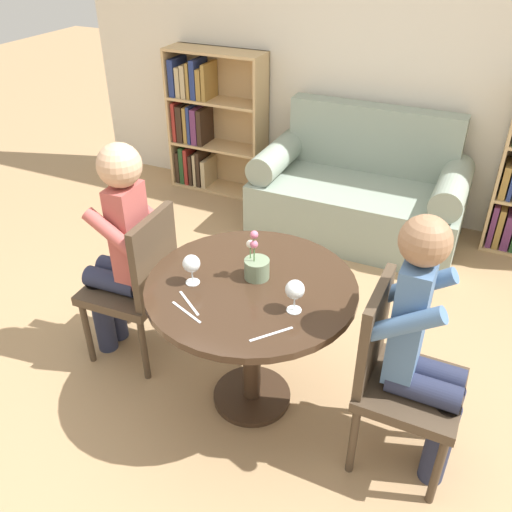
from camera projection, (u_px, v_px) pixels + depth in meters
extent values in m
plane|color=tan|center=(252.00, 397.00, 2.82)|extent=(16.00, 16.00, 0.00)
cube|color=silver|center=(390.00, 40.00, 3.88)|extent=(5.20, 0.05, 2.70)
cylinder|color=#382619|center=(251.00, 287.00, 2.44)|extent=(0.96, 0.96, 0.03)
cylinder|color=#382619|center=(252.00, 345.00, 2.63)|extent=(0.09, 0.09, 0.66)
cylinder|color=#382619|center=(252.00, 395.00, 2.81)|extent=(0.40, 0.40, 0.03)
cube|color=gray|center=(356.00, 209.00, 4.14)|extent=(1.53, 0.80, 0.42)
cube|color=gray|center=(373.00, 138.00, 4.13)|extent=(1.31, 0.16, 0.50)
cylinder|color=gray|center=(278.00, 156.00, 4.19)|extent=(0.22, 0.72, 0.22)
cylinder|color=gray|center=(453.00, 187.00, 3.73)|extent=(0.22, 0.72, 0.22)
cube|color=tan|center=(224.00, 119.00, 4.72)|extent=(0.84, 0.02, 1.20)
cube|color=tan|center=(176.00, 117.00, 4.76)|extent=(0.02, 0.28, 1.20)
cube|color=tan|center=(261.00, 130.00, 4.47)|extent=(0.02, 0.28, 1.20)
cube|color=tan|center=(220.00, 186.00, 4.94)|extent=(0.80, 0.28, 0.02)
cube|color=tan|center=(218.00, 145.00, 4.72)|extent=(0.80, 0.28, 0.02)
cube|color=tan|center=(216.00, 100.00, 4.51)|extent=(0.80, 0.28, 0.02)
cube|color=tan|center=(214.00, 51.00, 4.30)|extent=(0.80, 0.28, 0.02)
cube|color=#332319|center=(184.00, 164.00, 4.98)|extent=(0.03, 0.23, 0.29)
cube|color=#234723|center=(187.00, 162.00, 4.95)|extent=(0.04, 0.23, 0.34)
cube|color=maroon|center=(192.00, 164.00, 4.94)|extent=(0.03, 0.23, 0.33)
cube|color=#332319|center=(196.00, 167.00, 4.93)|extent=(0.03, 0.23, 0.28)
cube|color=tan|center=(200.00, 167.00, 4.91)|extent=(0.03, 0.23, 0.30)
cube|color=#332319|center=(204.00, 166.00, 4.89)|extent=(0.03, 0.23, 0.32)
cube|color=tan|center=(209.00, 171.00, 4.90)|extent=(0.04, 0.23, 0.25)
cube|color=maroon|center=(180.00, 120.00, 4.75)|extent=(0.03, 0.23, 0.34)
cube|color=#332319|center=(185.00, 122.00, 4.74)|extent=(0.05, 0.23, 0.32)
cube|color=olive|center=(191.00, 123.00, 4.72)|extent=(0.03, 0.23, 0.31)
cube|color=navy|center=(195.00, 123.00, 4.70)|extent=(0.03, 0.23, 0.33)
cube|color=#602D5B|center=(199.00, 124.00, 4.69)|extent=(0.05, 0.23, 0.31)
cube|color=#332319|center=(205.00, 125.00, 4.67)|extent=(0.04, 0.23, 0.31)
cube|color=navy|center=(178.00, 76.00, 4.55)|extent=(0.05, 0.23, 0.30)
cube|color=tan|center=(184.00, 80.00, 4.54)|extent=(0.04, 0.23, 0.25)
cube|color=tan|center=(189.00, 80.00, 4.52)|extent=(0.04, 0.23, 0.27)
cube|color=olive|center=(194.00, 79.00, 4.49)|extent=(0.03, 0.23, 0.29)
cube|color=navy|center=(199.00, 78.00, 4.47)|extent=(0.05, 0.23, 0.32)
cube|color=olive|center=(204.00, 83.00, 4.47)|extent=(0.04, 0.23, 0.25)
cube|color=olive|center=(209.00, 81.00, 4.44)|extent=(0.03, 0.23, 0.29)
cube|color=tan|center=(501.00, 168.00, 3.82)|extent=(0.02, 0.28, 1.20)
cube|color=#602D5B|center=(493.00, 222.00, 4.02)|extent=(0.04, 0.23, 0.33)
cube|color=olive|center=(500.00, 224.00, 4.01)|extent=(0.04, 0.23, 0.31)
cube|color=#602D5B|center=(508.00, 228.00, 4.00)|extent=(0.05, 0.23, 0.27)
cube|color=olive|center=(506.00, 178.00, 3.83)|extent=(0.04, 0.23, 0.24)
cylinder|color=#473828|center=(125.00, 296.00, 3.23)|extent=(0.04, 0.04, 0.40)
cylinder|color=#473828|center=(88.00, 333.00, 2.95)|extent=(0.04, 0.04, 0.40)
cylinder|color=#473828|center=(177.00, 310.00, 3.12)|extent=(0.04, 0.04, 0.40)
cylinder|color=#473828|center=(144.00, 349.00, 2.84)|extent=(0.04, 0.04, 0.40)
cube|color=#473828|center=(129.00, 289.00, 2.91)|extent=(0.44, 0.44, 0.05)
cube|color=#473828|center=(154.00, 257.00, 2.72)|extent=(0.06, 0.38, 0.45)
cylinder|color=#473828|center=(437.00, 471.00, 2.22)|extent=(0.04, 0.04, 0.40)
cylinder|color=#473828|center=(450.00, 410.00, 2.49)|extent=(0.04, 0.04, 0.40)
cylinder|color=#473828|center=(353.00, 440.00, 2.35)|extent=(0.04, 0.04, 0.40)
cylinder|color=#473828|center=(374.00, 385.00, 2.62)|extent=(0.04, 0.04, 0.40)
cube|color=#473828|center=(411.00, 389.00, 2.30)|extent=(0.42, 0.42, 0.05)
cube|color=#473828|center=(374.00, 332.00, 2.23)|extent=(0.04, 0.38, 0.45)
cylinder|color=#282D47|center=(114.00, 306.00, 3.11)|extent=(0.11, 0.11, 0.45)
cylinder|color=#282D47|center=(103.00, 317.00, 3.02)|extent=(0.11, 0.11, 0.45)
cylinder|color=#282D47|center=(124.00, 270.00, 2.93)|extent=(0.31, 0.12, 0.11)
cylinder|color=#282D47|center=(112.00, 281.00, 2.84)|extent=(0.31, 0.12, 0.11)
cube|color=#B2514C|center=(130.00, 235.00, 2.70)|extent=(0.13, 0.21, 0.54)
cylinder|color=#B2514C|center=(142.00, 209.00, 2.76)|extent=(0.29, 0.08, 0.23)
cylinder|color=#B2514C|center=(111.00, 233.00, 2.55)|extent=(0.29, 0.08, 0.23)
sphere|color=tan|center=(119.00, 165.00, 2.50)|extent=(0.21, 0.21, 0.21)
cylinder|color=#282D47|center=(439.00, 443.00, 2.31)|extent=(0.11, 0.11, 0.45)
cylinder|color=#282D47|center=(443.00, 424.00, 2.39)|extent=(0.11, 0.11, 0.45)
cylinder|color=#282D47|center=(423.00, 389.00, 2.20)|extent=(0.30, 0.11, 0.11)
cylinder|color=#282D47|center=(428.00, 372.00, 2.28)|extent=(0.30, 0.11, 0.11)
cube|color=#4C709E|center=(409.00, 321.00, 2.13)|extent=(0.12, 0.20, 0.55)
cylinder|color=#4C709E|center=(405.00, 324.00, 1.98)|extent=(0.29, 0.07, 0.23)
cylinder|color=#4C709E|center=(420.00, 285.00, 2.19)|extent=(0.29, 0.07, 0.23)
sphere|color=#936B4C|center=(425.00, 241.00, 1.93)|extent=(0.19, 0.19, 0.19)
cylinder|color=white|center=(193.00, 282.00, 2.44)|extent=(0.06, 0.06, 0.00)
cylinder|color=white|center=(192.00, 276.00, 2.42)|extent=(0.01, 0.01, 0.07)
sphere|color=white|center=(191.00, 264.00, 2.38)|extent=(0.08, 0.08, 0.08)
sphere|color=beige|center=(191.00, 265.00, 2.39)|extent=(0.06, 0.06, 0.06)
cylinder|color=white|center=(294.00, 310.00, 2.27)|extent=(0.06, 0.06, 0.00)
cylinder|color=white|center=(294.00, 303.00, 2.25)|extent=(0.01, 0.01, 0.07)
sphere|color=white|center=(295.00, 290.00, 2.21)|extent=(0.08, 0.08, 0.08)
sphere|color=maroon|center=(295.00, 292.00, 2.22)|extent=(0.06, 0.06, 0.06)
cylinder|color=gray|center=(256.00, 268.00, 2.45)|extent=(0.12, 0.12, 0.09)
cylinder|color=#4C7A42|center=(250.00, 251.00, 2.42)|extent=(0.01, 0.01, 0.07)
sphere|color=silver|center=(250.00, 244.00, 2.40)|extent=(0.04, 0.04, 0.04)
cylinder|color=#4C7A42|center=(254.00, 253.00, 2.40)|extent=(0.01, 0.01, 0.09)
sphere|color=#D16684|center=(254.00, 244.00, 2.37)|extent=(0.04, 0.04, 0.04)
cylinder|color=#4C7A42|center=(254.00, 248.00, 2.38)|extent=(0.01, 0.01, 0.14)
sphere|color=#D16684|center=(254.00, 235.00, 2.34)|extent=(0.04, 0.04, 0.04)
cube|color=silver|center=(189.00, 303.00, 2.31)|extent=(0.16, 0.12, 0.00)
cube|color=silver|center=(271.00, 334.00, 2.14)|extent=(0.13, 0.15, 0.00)
cube|color=silver|center=(186.00, 312.00, 2.26)|extent=(0.18, 0.08, 0.00)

